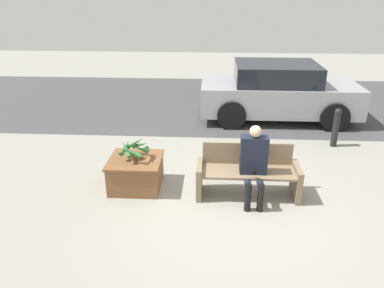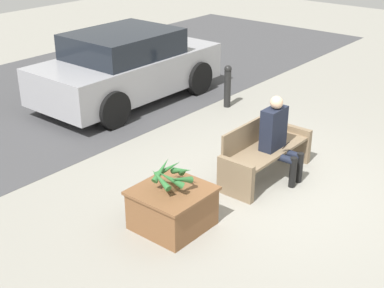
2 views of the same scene
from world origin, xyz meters
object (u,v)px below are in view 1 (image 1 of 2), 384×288
at_px(bollard_post, 336,127).
at_px(potted_plant, 135,149).
at_px(person_seated, 254,161).
at_px(bench, 248,173).
at_px(parked_car, 278,92).
at_px(planter_box, 136,172).

bearing_deg(bollard_post, potted_plant, -152.78).
bearing_deg(bollard_post, person_seated, -130.42).
height_order(bench, parked_car, parked_car).
distance_m(potted_plant, parked_car, 4.97).
relative_size(bench, potted_plant, 3.19).
bearing_deg(parked_car, bench, -104.99).
relative_size(parked_car, bollard_post, 4.61).
bearing_deg(bench, potted_plant, 176.15).
relative_size(person_seated, potted_plant, 2.41).
bearing_deg(planter_box, parked_car, 52.31).
xyz_separation_m(person_seated, bollard_post, (2.04, 2.39, -0.25)).
height_order(parked_car, bollard_post, parked_car).
bearing_deg(potted_plant, person_seated, -8.68).
bearing_deg(bollard_post, parked_car, 118.91).
relative_size(person_seated, parked_car, 0.32).
xyz_separation_m(planter_box, parked_car, (3.04, 3.93, 0.45)).
bearing_deg(potted_plant, bench, -3.85).
bearing_deg(potted_plant, bollard_post, 27.22).
height_order(bench, planter_box, bench).
height_order(potted_plant, parked_car, parked_car).
xyz_separation_m(person_seated, planter_box, (-2.02, 0.31, -0.42)).
relative_size(potted_plant, bollard_post, 0.61).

